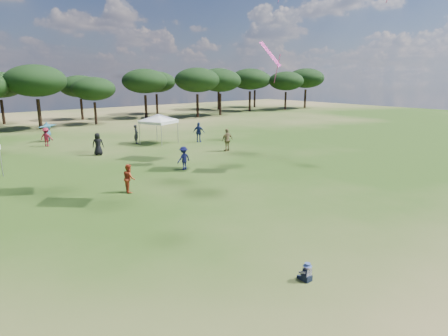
{
  "coord_description": "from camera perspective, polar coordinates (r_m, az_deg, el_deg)",
  "views": [
    {
      "loc": [
        -8.58,
        -4.52,
        6.16
      ],
      "look_at": [
        0.2,
        6.0,
        2.8
      ],
      "focal_mm": 30.0,
      "sensor_mm": 36.0,
      "label": 1
    }
  ],
  "objects": [
    {
      "name": "festival_crowd",
      "position": [
        30.87,
        -26.24,
        2.5
      ],
      "size": [
        30.12,
        21.73,
        1.92
      ],
      "color": "black",
      "rests_on": "ground"
    },
    {
      "name": "tent_right",
      "position": [
        35.69,
        -9.99,
        7.91
      ],
      "size": [
        5.1,
        5.1,
        3.08
      ],
      "rotation": [
        0.0,
        0.0,
        0.38
      ],
      "color": "gray",
      "rests_on": "ground"
    },
    {
      "name": "tree_line",
      "position": [
        53.08,
        -28.51,
        11.34
      ],
      "size": [
        108.78,
        17.63,
        7.77
      ],
      "color": "black",
      "rests_on": "ground"
    },
    {
      "name": "ground",
      "position": [
        11.49,
        19.94,
        -19.56
      ],
      "size": [
        140.0,
        140.0,
        0.0
      ],
      "primitive_type": "plane",
      "color": "#2E4B16",
      "rests_on": "ground"
    },
    {
      "name": "toddler",
      "position": [
        12.26,
        12.46,
        -15.31
      ],
      "size": [
        0.4,
        0.45,
        0.59
      ],
      "rotation": [
        0.0,
        0.0,
        -0.06
      ],
      "color": "black",
      "rests_on": "ground"
    }
  ]
}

